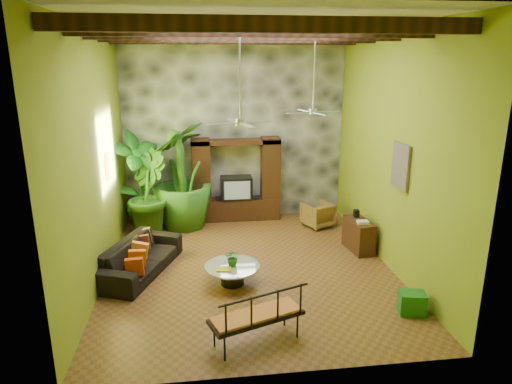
{
  "coord_description": "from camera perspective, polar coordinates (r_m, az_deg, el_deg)",
  "views": [
    {
      "loc": [
        -1.0,
        -8.96,
        4.34
      ],
      "look_at": [
        0.17,
        0.2,
        1.64
      ],
      "focal_mm": 32.0,
      "sensor_mm": 36.0,
      "label": 1
    }
  ],
  "objects": [
    {
      "name": "coffee_table",
      "position": [
        9.23,
        -2.99,
        -9.97
      ],
      "size": [
        1.1,
        1.1,
        0.4
      ],
      "rotation": [
        0.0,
        0.0,
        0.29
      ],
      "color": "black",
      "rests_on": "ground"
    },
    {
      "name": "ceiling_fan_back",
      "position": [
        10.53,
        7.17,
        11.08
      ],
      "size": [
        1.28,
        1.28,
        1.86
      ],
      "color": "silver",
      "rests_on": "ceiling"
    },
    {
      "name": "side_console",
      "position": [
        10.98,
        12.72,
        -5.3
      ],
      "size": [
        0.52,
        0.97,
        0.74
      ],
      "primitive_type": "cube",
      "rotation": [
        0.0,
        0.0,
        0.12
      ],
      "color": "#3D2313",
      "rests_on": "ground"
    },
    {
      "name": "wicker_armchair",
      "position": [
        12.33,
        7.72,
        -2.82
      ],
      "size": [
        0.94,
        0.95,
        0.66
      ],
      "primitive_type": "imported",
      "rotation": [
        0.0,
        0.0,
        3.57
      ],
      "color": "olive",
      "rests_on": "ground"
    },
    {
      "name": "entertainment_center",
      "position": [
        12.59,
        -2.48,
        0.76
      ],
      "size": [
        2.4,
        0.55,
        2.3
      ],
      "color": "#311A0D",
      "rests_on": "ground"
    },
    {
      "name": "right_wall",
      "position": [
        9.98,
        16.54,
        5.02
      ],
      "size": [
        0.02,
        7.0,
        5.0
      ],
      "primitive_type": "cube",
      "color": "olive",
      "rests_on": "ground"
    },
    {
      "name": "back_wall",
      "position": [
        12.63,
        -2.7,
        7.92
      ],
      "size": [
        6.0,
        0.02,
        5.0
      ],
      "primitive_type": "cube",
      "color": "olive",
      "rests_on": "ground"
    },
    {
      "name": "tall_plant_b",
      "position": [
        11.78,
        -13.51,
        -0.18
      ],
      "size": [
        1.17,
        1.35,
        2.17
      ],
      "primitive_type": "imported",
      "rotation": [
        0.0,
        0.0,
        1.76
      ],
      "color": "#285C18",
      "rests_on": "ground"
    },
    {
      "name": "ceiling_beams",
      "position": [
        9.02,
        -0.98,
        19.11
      ],
      "size": [
        5.95,
        5.36,
        0.22
      ],
      "color": "#351B10",
      "rests_on": "ceiling"
    },
    {
      "name": "wall_art_painting",
      "position": [
        9.47,
        17.65,
        3.1
      ],
      "size": [
        0.06,
        0.7,
        0.9
      ],
      "primitive_type": "cube",
      "color": "#26548D",
      "rests_on": "right_wall"
    },
    {
      "name": "ceiling",
      "position": [
        9.04,
        -0.98,
        20.51
      ],
      "size": [
        6.0,
        7.0,
        0.02
      ],
      "primitive_type": "cube",
      "color": "silver",
      "rests_on": "back_wall"
    },
    {
      "name": "ground",
      "position": [
        10.0,
        -0.84,
        -9.4
      ],
      "size": [
        7.0,
        7.0,
        0.0
      ],
      "primitive_type": "plane",
      "color": "brown",
      "rests_on": "ground"
    },
    {
      "name": "sofa",
      "position": [
        9.96,
        -14.3,
        -7.9
      ],
      "size": [
        1.71,
        2.52,
        0.69
      ],
      "primitive_type": "imported",
      "rotation": [
        0.0,
        0.0,
        1.2
      ],
      "color": "black",
      "rests_on": "ground"
    },
    {
      "name": "wall_art_mask",
      "position": [
        10.39,
        -18.01,
        3.06
      ],
      "size": [
        0.06,
        0.32,
        0.55
      ],
      "primitive_type": "cube",
      "color": "gold",
      "rests_on": "left_wall"
    },
    {
      "name": "centerpiece_plant",
      "position": [
        9.08,
        -2.89,
        -8.2
      ],
      "size": [
        0.33,
        0.29,
        0.35
      ],
      "primitive_type": "imported",
      "rotation": [
        0.0,
        0.0,
        -0.05
      ],
      "color": "#296A1B",
      "rests_on": "coffee_table"
    },
    {
      "name": "stone_accent_wall",
      "position": [
        12.57,
        -2.68,
        7.89
      ],
      "size": [
        5.98,
        0.1,
        4.98
      ],
      "primitive_type": "cube",
      "color": "#35373C",
      "rests_on": "ground"
    },
    {
      "name": "tall_plant_c",
      "position": [
        12.06,
        -9.24,
        2.04
      ],
      "size": [
        2.13,
        2.13,
        2.82
      ],
      "primitive_type": "imported",
      "rotation": [
        0.0,
        0.0,
        4.22
      ],
      "color": "#2F6C1C",
      "rests_on": "ground"
    },
    {
      "name": "ceiling_fan_front",
      "position": [
        8.64,
        -1.97,
        10.08
      ],
      "size": [
        1.28,
        1.28,
        1.86
      ],
      "color": "silver",
      "rests_on": "ceiling"
    },
    {
      "name": "tall_plant_a",
      "position": [
        12.07,
        -14.36,
        1.26
      ],
      "size": [
        1.65,
        1.62,
        2.62
      ],
      "primitive_type": "imported",
      "rotation": [
        0.0,
        0.0,
        0.73
      ],
      "color": "#1A5E18",
      "rests_on": "ground"
    },
    {
      "name": "yellow_tray",
      "position": [
        8.99,
        -4.05,
        -9.6
      ],
      "size": [
        0.3,
        0.23,
        0.03
      ],
      "primitive_type": "cube",
      "rotation": [
        0.0,
        0.0,
        -0.12
      ],
      "color": "yellow",
      "rests_on": "coffee_table"
    },
    {
      "name": "iron_bench",
      "position": [
        7.3,
        0.14,
        -15.07
      ],
      "size": [
        1.58,
        1.05,
        0.57
      ],
      "rotation": [
        0.0,
        0.0,
        0.36
      ],
      "color": "black",
      "rests_on": "ground"
    },
    {
      "name": "left_wall",
      "position": [
        9.36,
        -19.53,
        4.04
      ],
      "size": [
        0.02,
        7.0,
        5.0
      ],
      "primitive_type": "cube",
      "color": "olive",
      "rests_on": "ground"
    },
    {
      "name": "green_bin",
      "position": [
        8.73,
        18.9,
        -12.97
      ],
      "size": [
        0.51,
        0.42,
        0.39
      ],
      "primitive_type": "cube",
      "rotation": [
        0.0,
        0.0,
        -0.2
      ],
      "color": "#217C34",
      "rests_on": "ground"
    }
  ]
}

